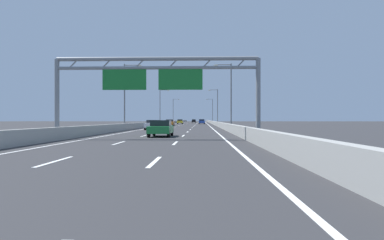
# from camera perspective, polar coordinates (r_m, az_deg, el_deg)

# --- Properties ---
(ground_plane) EXTENTS (260.00, 260.00, 0.00)m
(ground_plane) POSITION_cam_1_polar(r_m,az_deg,el_deg) (99.10, -0.30, -0.73)
(ground_plane) COLOR #2D2D30
(lane_dash_left_1) EXTENTS (0.16, 3.00, 0.01)m
(lane_dash_left_1) POSITION_cam_1_polar(r_m,az_deg,el_deg) (12.77, -22.90, -6.72)
(lane_dash_left_1) COLOR white
(lane_dash_left_1) RESTS_ON ground_plane
(lane_dash_left_2) EXTENTS (0.16, 3.00, 0.01)m
(lane_dash_left_2) POSITION_cam_1_polar(r_m,az_deg,el_deg) (21.25, -12.72, -3.97)
(lane_dash_left_2) COLOR white
(lane_dash_left_2) RESTS_ON ground_plane
(lane_dash_left_3) EXTENTS (0.16, 3.00, 0.01)m
(lane_dash_left_3) POSITION_cam_1_polar(r_m,az_deg,el_deg) (30.04, -8.43, -2.76)
(lane_dash_left_3) COLOR white
(lane_dash_left_3) RESTS_ON ground_plane
(lane_dash_left_4) EXTENTS (0.16, 3.00, 0.01)m
(lane_dash_left_4) POSITION_cam_1_polar(r_m,az_deg,el_deg) (38.92, -6.09, -2.09)
(lane_dash_left_4) COLOR white
(lane_dash_left_4) RESTS_ON ground_plane
(lane_dash_left_5) EXTENTS (0.16, 3.00, 0.01)m
(lane_dash_left_5) POSITION_cam_1_polar(r_m,az_deg,el_deg) (47.85, -4.63, -1.67)
(lane_dash_left_5) COLOR white
(lane_dash_left_5) RESTS_ON ground_plane
(lane_dash_left_6) EXTENTS (0.16, 3.00, 0.01)m
(lane_dash_left_6) POSITION_cam_1_polar(r_m,az_deg,el_deg) (56.80, -3.62, -1.38)
(lane_dash_left_6) COLOR white
(lane_dash_left_6) RESTS_ON ground_plane
(lane_dash_left_7) EXTENTS (0.16, 3.00, 0.01)m
(lane_dash_left_7) POSITION_cam_1_polar(r_m,az_deg,el_deg) (65.76, -2.89, -1.17)
(lane_dash_left_7) COLOR white
(lane_dash_left_7) RESTS_ON ground_plane
(lane_dash_left_8) EXTENTS (0.16, 3.00, 0.01)m
(lane_dash_left_8) POSITION_cam_1_polar(r_m,az_deg,el_deg) (74.73, -2.34, -1.01)
(lane_dash_left_8) COLOR white
(lane_dash_left_8) RESTS_ON ground_plane
(lane_dash_left_9) EXTENTS (0.16, 3.00, 0.01)m
(lane_dash_left_9) POSITION_cam_1_polar(r_m,az_deg,el_deg) (83.71, -1.90, -0.89)
(lane_dash_left_9) COLOR white
(lane_dash_left_9) RESTS_ON ground_plane
(lane_dash_left_10) EXTENTS (0.16, 3.00, 0.01)m
(lane_dash_left_10) POSITION_cam_1_polar(r_m,az_deg,el_deg) (92.69, -1.55, -0.79)
(lane_dash_left_10) COLOR white
(lane_dash_left_10) RESTS_ON ground_plane
(lane_dash_left_11) EXTENTS (0.16, 3.00, 0.01)m
(lane_dash_left_11) POSITION_cam_1_polar(r_m,az_deg,el_deg) (101.68, -1.26, -0.70)
(lane_dash_left_11) COLOR white
(lane_dash_left_11) RESTS_ON ground_plane
(lane_dash_left_12) EXTENTS (0.16, 3.00, 0.01)m
(lane_dash_left_12) POSITION_cam_1_polar(r_m,az_deg,el_deg) (110.67, -1.02, -0.63)
(lane_dash_left_12) COLOR white
(lane_dash_left_12) RESTS_ON ground_plane
(lane_dash_left_13) EXTENTS (0.16, 3.00, 0.01)m
(lane_dash_left_13) POSITION_cam_1_polar(r_m,az_deg,el_deg) (119.66, -0.81, -0.58)
(lane_dash_left_13) COLOR white
(lane_dash_left_13) RESTS_ON ground_plane
(lane_dash_left_14) EXTENTS (0.16, 3.00, 0.01)m
(lane_dash_left_14) POSITION_cam_1_polar(r_m,az_deg,el_deg) (128.65, -0.64, -0.52)
(lane_dash_left_14) COLOR white
(lane_dash_left_14) RESTS_ON ground_plane
(lane_dash_left_15) EXTENTS (0.16, 3.00, 0.01)m
(lane_dash_left_15) POSITION_cam_1_polar(r_m,az_deg,el_deg) (137.64, -0.48, -0.48)
(lane_dash_left_15) COLOR white
(lane_dash_left_15) RESTS_ON ground_plane
(lane_dash_left_16) EXTENTS (0.16, 3.00, 0.01)m
(lane_dash_left_16) POSITION_cam_1_polar(r_m,az_deg,el_deg) (146.63, -0.35, -0.44)
(lane_dash_left_16) COLOR white
(lane_dash_left_16) RESTS_ON ground_plane
(lane_dash_left_17) EXTENTS (0.16, 3.00, 0.01)m
(lane_dash_left_17) POSITION_cam_1_polar(r_m,az_deg,el_deg) (155.63, -0.23, -0.41)
(lane_dash_left_17) COLOR white
(lane_dash_left_17) RESTS_ON ground_plane
(lane_dash_right_1) EXTENTS (0.16, 3.00, 0.01)m
(lane_dash_right_1) POSITION_cam_1_polar(r_m,az_deg,el_deg) (11.75, -6.60, -7.31)
(lane_dash_right_1) COLOR white
(lane_dash_right_1) RESTS_ON ground_plane
(lane_dash_right_2) EXTENTS (0.16, 3.00, 0.01)m
(lane_dash_right_2) POSITION_cam_1_polar(r_m,az_deg,el_deg) (20.65, -2.97, -4.08)
(lane_dash_right_2) COLOR white
(lane_dash_right_2) RESTS_ON ground_plane
(lane_dash_right_3) EXTENTS (0.16, 3.00, 0.01)m
(lane_dash_right_3) POSITION_cam_1_polar(r_m,az_deg,el_deg) (29.62, -1.55, -2.80)
(lane_dash_right_3) COLOR white
(lane_dash_right_3) RESTS_ON ground_plane
(lane_dash_right_4) EXTENTS (0.16, 3.00, 0.01)m
(lane_dash_right_4) POSITION_cam_1_polar(r_m,az_deg,el_deg) (38.60, -0.79, -2.11)
(lane_dash_right_4) COLOR white
(lane_dash_right_4) RESTS_ON ground_plane
(lane_dash_right_5) EXTENTS (0.16, 3.00, 0.01)m
(lane_dash_right_5) POSITION_cam_1_polar(r_m,az_deg,el_deg) (47.58, -0.31, -1.68)
(lane_dash_right_5) COLOR white
(lane_dash_right_5) RESTS_ON ground_plane
(lane_dash_right_6) EXTENTS (0.16, 3.00, 0.01)m
(lane_dash_right_6) POSITION_cam_1_polar(r_m,az_deg,el_deg) (56.57, 0.01, -1.39)
(lane_dash_right_6) COLOR white
(lane_dash_right_6) RESTS_ON ground_plane
(lane_dash_right_7) EXTENTS (0.16, 3.00, 0.01)m
(lane_dash_right_7) POSITION_cam_1_polar(r_m,az_deg,el_deg) (65.57, 0.24, -1.18)
(lane_dash_right_7) COLOR white
(lane_dash_right_7) RESTS_ON ground_plane
(lane_dash_right_8) EXTENTS (0.16, 3.00, 0.01)m
(lane_dash_right_8) POSITION_cam_1_polar(r_m,az_deg,el_deg) (74.56, 0.42, -1.02)
(lane_dash_right_8) COLOR white
(lane_dash_right_8) RESTS_ON ground_plane
(lane_dash_right_9) EXTENTS (0.16, 3.00, 0.01)m
(lane_dash_right_9) POSITION_cam_1_polar(r_m,az_deg,el_deg) (83.56, 0.56, -0.89)
(lane_dash_right_9) COLOR white
(lane_dash_right_9) RESTS_ON ground_plane
(lane_dash_right_10) EXTENTS (0.16, 3.00, 0.01)m
(lane_dash_right_10) POSITION_cam_1_polar(r_m,az_deg,el_deg) (92.56, 0.67, -0.79)
(lane_dash_right_10) COLOR white
(lane_dash_right_10) RESTS_ON ground_plane
(lane_dash_right_11) EXTENTS (0.16, 3.00, 0.01)m
(lane_dash_right_11) POSITION_cam_1_polar(r_m,az_deg,el_deg) (101.55, 0.77, -0.71)
(lane_dash_right_11) COLOR white
(lane_dash_right_11) RESTS_ON ground_plane
(lane_dash_right_12) EXTENTS (0.16, 3.00, 0.01)m
(lane_dash_right_12) POSITION_cam_1_polar(r_m,az_deg,el_deg) (110.55, 0.84, -0.64)
(lane_dash_right_12) COLOR white
(lane_dash_right_12) RESTS_ON ground_plane
(lane_dash_right_13) EXTENTS (0.16, 3.00, 0.01)m
(lane_dash_right_13) POSITION_cam_1_polar(r_m,az_deg,el_deg) (119.55, 0.91, -0.58)
(lane_dash_right_13) COLOR white
(lane_dash_right_13) RESTS_ON ground_plane
(lane_dash_right_14) EXTENTS (0.16, 3.00, 0.01)m
(lane_dash_right_14) POSITION_cam_1_polar(r_m,az_deg,el_deg) (128.55, 0.97, -0.52)
(lane_dash_right_14) COLOR white
(lane_dash_right_14) RESTS_ON ground_plane
(lane_dash_right_15) EXTENTS (0.16, 3.00, 0.01)m
(lane_dash_right_15) POSITION_cam_1_polar(r_m,az_deg,el_deg) (137.55, 1.01, -0.48)
(lane_dash_right_15) COLOR white
(lane_dash_right_15) RESTS_ON ground_plane
(lane_dash_right_16) EXTENTS (0.16, 3.00, 0.01)m
(lane_dash_right_16) POSITION_cam_1_polar(r_m,az_deg,el_deg) (146.55, 1.06, -0.44)
(lane_dash_right_16) COLOR white
(lane_dash_right_16) RESTS_ON ground_plane
(lane_dash_right_17) EXTENTS (0.16, 3.00, 0.01)m
(lane_dash_right_17) POSITION_cam_1_polar(r_m,az_deg,el_deg) (155.55, 1.10, -0.41)
(lane_dash_right_17) COLOR white
(lane_dash_right_17) RESTS_ON ground_plane
(edge_line_left) EXTENTS (0.16, 176.00, 0.01)m
(edge_line_left) POSITION_cam_1_polar(r_m,az_deg,el_deg) (87.48, -4.01, -0.84)
(edge_line_left) COLOR white
(edge_line_left) RESTS_ON ground_plane
(edge_line_right) EXTENTS (0.16, 176.00, 0.01)m
(edge_line_right) POSITION_cam_1_polar(r_m,az_deg,el_deg) (87.06, 2.88, -0.85)
(edge_line_right) COLOR white
(edge_line_right) RESTS_ON ground_plane
(barrier_left) EXTENTS (0.45, 220.00, 0.95)m
(barrier_left) POSITION_cam_1_polar(r_m,az_deg,el_deg) (109.53, -3.72, -0.40)
(barrier_left) COLOR #9E9E99
(barrier_left) RESTS_ON ground_plane
(barrier_right) EXTENTS (0.45, 220.00, 0.95)m
(barrier_right) POSITION_cam_1_polar(r_m,az_deg,el_deg) (109.09, 3.51, -0.40)
(barrier_right) COLOR #9E9E99
(barrier_right) RESTS_ON ground_plane
(sign_gantry) EXTENTS (15.98, 0.36, 6.36)m
(sign_gantry) POSITION_cam_1_polar(r_m,az_deg,el_deg) (25.44, -6.40, 7.55)
(sign_gantry) COLOR gray
(sign_gantry) RESTS_ON ground_plane
(streetlamp_left_mid) EXTENTS (2.58, 0.28, 9.50)m
(streetlamp_left_mid) POSITION_cam_1_polar(r_m,az_deg,el_deg) (48.07, -11.50, 4.76)
(streetlamp_left_mid) COLOR slate
(streetlamp_left_mid) RESTS_ON ground_plane
(streetlamp_right_mid) EXTENTS (2.58, 0.28, 9.50)m
(streetlamp_right_mid) POSITION_cam_1_polar(r_m,az_deg,el_deg) (46.98, 6.60, 4.87)
(streetlamp_right_mid) COLOR slate
(streetlamp_right_mid) RESTS_ON ground_plane
(streetlamp_left_far) EXTENTS (2.58, 0.28, 9.50)m
(streetlamp_left_far) POSITION_cam_1_polar(r_m,az_deg,el_deg) (87.40, -5.49, 2.69)
(streetlamp_left_far) COLOR slate
(streetlamp_left_far) RESTS_ON ground_plane
(streetlamp_right_far) EXTENTS (2.58, 0.28, 9.50)m
(streetlamp_right_far) POSITION_cam_1_polar(r_m,az_deg,el_deg) (86.81, 4.35, 2.71)
(streetlamp_right_far) COLOR slate
(streetlamp_right_far) RESTS_ON ground_plane
(streetlamp_left_distant) EXTENTS (2.58, 0.28, 9.50)m
(streetlamp_left_distant) POSITION_cam_1_polar(r_m,az_deg,el_deg) (127.14, -3.23, 1.90)
(streetlamp_left_distant) COLOR slate
(streetlamp_left_distant) RESTS_ON ground_plane
(streetlamp_right_distant) EXTENTS (2.58, 0.28, 9.50)m
(streetlamp_right_distant) POSITION_cam_1_polar(r_m,az_deg,el_deg) (126.73, 3.52, 1.90)
(streetlamp_right_distant) COLOR slate
(streetlamp_right_distant) RESTS_ON ground_plane
(green_car) EXTENTS (1.88, 4.14, 1.44)m
(green_car) POSITION_cam_1_polar(r_m,az_deg,el_deg) (28.61, -5.48, -1.43)
(green_car) COLOR #1E7A38
(green_car) RESTS_ON ground_plane
(blue_car) EXTENTS (1.87, 4.22, 1.50)m
(blue_car) POSITION_cam_1_polar(r_m,az_deg,el_deg) (101.51, 1.73, -0.28)
(blue_car) COLOR #2347AD
(blue_car) RESTS_ON ground_plane
(orange_car) EXTENTS (1.71, 4.39, 1.45)m
(orange_car) POSITION_cam_1_polar(r_m,az_deg,el_deg) (73.05, -3.89, -0.45)
(orange_car) COLOR orange
(orange_car) RESTS_ON ground_plane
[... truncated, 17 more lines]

